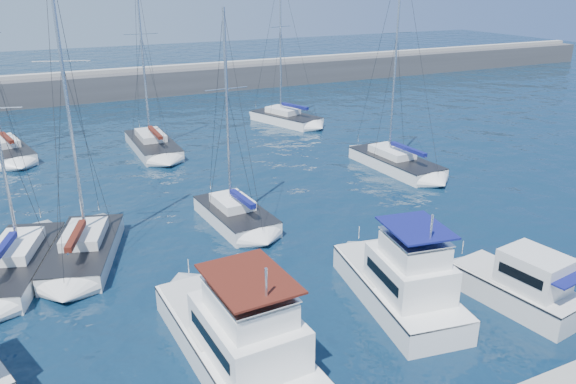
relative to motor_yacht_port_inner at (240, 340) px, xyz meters
name	(u,v)px	position (x,y,z in m)	size (l,w,h in m)	color
ground	(296,291)	(4.37, 3.97, -1.13)	(220.00, 220.00, 0.00)	black
breakwater	(109,89)	(4.37, 55.97, -0.08)	(160.00, 6.00, 4.45)	#424244
motor_yacht_port_inner	(240,340)	(0.00, 0.00, 0.00)	(3.98, 9.91, 4.69)	white
motor_yacht_stbd_inner	(402,284)	(8.02, 0.73, 0.00)	(4.37, 8.42, 4.69)	white
motor_yacht_stbd_outer	(521,287)	(12.88, -1.61, -0.19)	(3.24, 6.02, 3.20)	silver
sailboat_mid_a	(16,264)	(-7.53, 11.74, -0.63)	(5.46, 8.68, 13.16)	white
sailboat_mid_b	(84,249)	(-4.21, 11.80, -0.58)	(5.27, 8.02, 16.42)	silver
sailboat_mid_c	(235,215)	(4.63, 12.70, -0.61)	(3.38, 6.61, 12.84)	white
sailboat_mid_e	(395,162)	(19.60, 17.02, -0.59)	(3.51, 8.49, 16.43)	white
sailboat_back_a	(6,151)	(-7.66, 33.65, -0.59)	(4.53, 8.05, 15.93)	white
sailboat_back_b	(153,145)	(3.73, 30.22, -0.61)	(3.19, 8.68, 15.55)	silver
sailboat_back_c	(286,118)	(18.36, 34.10, -0.60)	(5.47, 8.18, 15.26)	white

